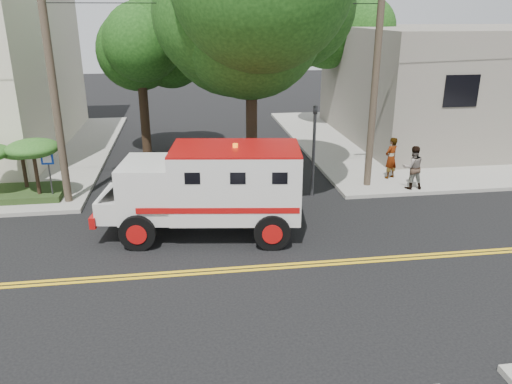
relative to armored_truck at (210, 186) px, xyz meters
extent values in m
plane|color=black|center=(0.39, -2.58, -1.67)|extent=(100.00, 100.00, 0.00)
cube|color=gray|center=(13.89, 10.92, -1.60)|extent=(17.00, 17.00, 0.15)
cube|color=slate|center=(15.39, 11.42, 1.48)|extent=(14.00, 12.00, 6.00)
cylinder|color=#382D23|center=(-5.21, 3.42, 2.83)|extent=(0.28, 0.28, 9.00)
cylinder|color=#382D23|center=(6.69, 3.62, 2.83)|extent=(0.28, 0.28, 9.00)
cylinder|color=black|center=(1.89, 3.92, 1.83)|extent=(0.44, 0.44, 7.00)
sphere|color=black|center=(1.89, 3.92, 5.33)|extent=(5.32, 5.32, 5.32)
cylinder|color=black|center=(-2.61, 9.42, 1.13)|extent=(0.44, 0.44, 5.60)
sphere|color=black|center=(-2.61, 9.42, 3.93)|extent=(3.92, 3.92, 3.92)
sphere|color=black|center=(-1.77, 8.86, 4.35)|extent=(3.36, 3.36, 3.36)
cylinder|color=black|center=(8.89, 13.42, 1.30)|extent=(0.44, 0.44, 5.95)
sphere|color=black|center=(8.89, 13.42, 4.28)|extent=(4.20, 4.20, 4.20)
sphere|color=black|center=(9.79, 12.82, 4.73)|extent=(3.60, 3.60, 3.60)
cylinder|color=#3F3F42|center=(4.19, 3.02, 0.13)|extent=(0.12, 0.12, 3.60)
imported|color=#3F3F42|center=(4.19, 3.02, 1.48)|extent=(0.15, 0.18, 0.90)
cylinder|color=#3F3F42|center=(-5.81, 3.62, -0.67)|extent=(0.06, 0.06, 2.00)
cube|color=#0C33A5|center=(-5.81, 3.56, 0.13)|extent=(0.45, 0.03, 0.45)
cube|color=#1E3314|center=(-7.11, 4.22, -1.40)|extent=(3.20, 2.00, 0.24)
cylinder|color=black|center=(-7.01, 4.62, -0.60)|extent=(0.14, 0.14, 1.36)
ellipsoid|color=#194C16|center=(-7.01, 4.62, 0.16)|extent=(1.55, 1.55, 0.54)
cylinder|color=black|center=(-6.31, 3.72, -0.44)|extent=(0.14, 0.14, 1.68)
ellipsoid|color=#194C16|center=(-6.31, 3.72, 0.50)|extent=(1.91, 1.91, 0.66)
cube|color=silver|center=(0.83, -0.11, 0.13)|extent=(4.30, 2.89, 2.16)
cube|color=silver|center=(-1.92, 0.26, -0.08)|extent=(1.94, 2.47, 1.75)
cube|color=black|center=(-2.72, 0.37, 0.38)|extent=(0.30, 1.74, 0.72)
cube|color=silver|center=(-2.99, 0.41, -0.59)|extent=(1.20, 2.16, 0.72)
cube|color=#9E0C0C|center=(-3.50, 0.48, -0.85)|extent=(0.49, 2.22, 0.36)
cube|color=#9E0C0C|center=(0.83, -0.11, 1.24)|extent=(4.30, 2.89, 0.06)
cylinder|color=black|center=(-2.28, -0.85, -1.11)|extent=(1.17, 0.48, 1.13)
cylinder|color=black|center=(-1.97, 1.43, -1.11)|extent=(1.17, 0.48, 1.13)
cylinder|color=black|center=(1.79, -1.41, -1.11)|extent=(1.17, 0.48, 1.13)
cylinder|color=black|center=(2.11, 0.87, -1.11)|extent=(1.17, 0.48, 1.13)
imported|color=gray|center=(7.96, 4.33, -0.63)|extent=(0.78, 0.69, 1.79)
imported|color=gray|center=(8.29, 2.92, -0.64)|extent=(0.91, 0.73, 1.77)
camera|label=1|loc=(-0.69, -15.13, 5.24)|focal=35.00mm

